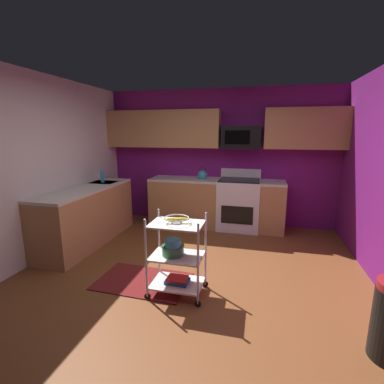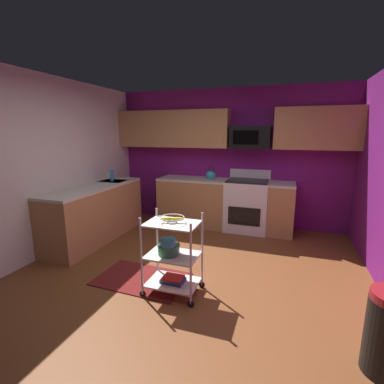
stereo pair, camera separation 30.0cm
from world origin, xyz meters
TOP-DOWN VIEW (x-y plane):
  - floor at (0.00, 0.00)m, footprint 4.40×4.80m
  - wall_back at (0.00, 2.43)m, footprint 4.52×0.06m
  - wall_left at (-2.23, 0.00)m, footprint 0.06×4.80m
  - counter_run at (-0.85, 1.53)m, footprint 3.46×2.59m
  - oven_range at (0.44, 2.10)m, footprint 0.76×0.65m
  - upper_cabinets at (-0.10, 2.23)m, footprint 4.40×0.33m
  - microwave at (0.44, 2.21)m, footprint 0.70×0.39m
  - rolling_cart at (-0.04, -0.29)m, footprint 0.63×0.42m
  - fruit_bowl at (-0.04, -0.29)m, footprint 0.27×0.27m
  - mixing_bowl_large at (-0.09, -0.29)m, footprint 0.25×0.25m
  - mixing_bowl_small at (-0.08, -0.33)m, footprint 0.18×0.18m
  - book_stack at (-0.04, -0.29)m, footprint 0.27×0.19m
  - kettle at (-0.26, 2.10)m, footprint 0.21×0.18m
  - dish_soap_bottle at (-1.90, 1.31)m, footprint 0.06×0.06m
  - floor_rug at (-0.52, -0.16)m, footprint 1.12×0.73m

SIDE VIEW (x-z plane):
  - floor at x=0.00m, z-range -0.04..0.00m
  - floor_rug at x=-0.52m, z-range 0.00..0.01m
  - book_stack at x=-0.04m, z-range 0.13..0.19m
  - rolling_cart at x=-0.04m, z-range 0.00..0.91m
  - counter_run at x=-0.85m, z-range 0.00..0.92m
  - oven_range at x=0.44m, z-range -0.07..1.03m
  - mixing_bowl_large at x=-0.09m, z-range 0.46..0.58m
  - mixing_bowl_small at x=-0.08m, z-range 0.58..0.66m
  - fruit_bowl at x=-0.04m, z-range 0.84..0.91m
  - kettle at x=-0.26m, z-range 0.86..1.13m
  - dish_soap_bottle at x=-1.90m, z-range 0.92..1.12m
  - wall_back at x=0.00m, z-range 0.00..2.60m
  - wall_left at x=-2.23m, z-range 0.00..2.60m
  - microwave at x=0.44m, z-range 1.50..1.90m
  - upper_cabinets at x=-0.10m, z-range 1.50..2.20m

